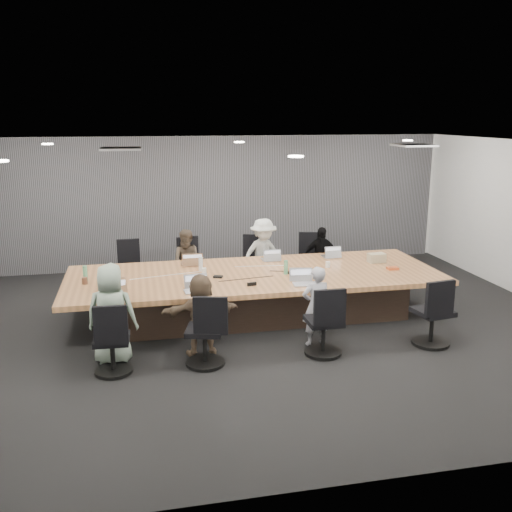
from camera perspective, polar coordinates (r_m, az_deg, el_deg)
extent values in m
cube|color=black|center=(9.02, 0.54, -7.09)|extent=(10.00, 8.00, 0.00)
cube|color=white|center=(8.42, 0.58, 10.98)|extent=(10.00, 8.00, 0.00)
cube|color=silver|center=(12.48, -3.47, 5.47)|extent=(10.00, 0.00, 2.80)
cube|color=silver|center=(4.95, 10.83, -8.12)|extent=(10.00, 0.00, 2.80)
cube|color=slate|center=(12.41, -3.42, 5.41)|extent=(9.80, 0.04, 2.80)
cube|color=#3A2A20|center=(9.37, -0.13, -4.13)|extent=(4.80, 1.40, 0.66)
cube|color=#C0814E|center=(9.26, -0.13, -1.96)|extent=(6.00, 2.20, 0.08)
imported|color=brown|center=(10.43, -6.77, -0.69)|extent=(0.69, 0.59, 1.23)
cube|color=#8C6647|center=(9.87, -6.49, -0.74)|extent=(0.36, 0.25, 0.02)
imported|color=#B7BDB8|center=(10.63, 0.74, 0.07)|extent=(0.98, 0.70, 1.38)
cube|color=#B2B2B7|center=(10.09, 1.43, -0.32)|extent=(0.31, 0.22, 0.02)
imported|color=black|center=(10.95, 6.46, -0.13)|extent=(0.71, 0.34, 1.18)
cube|color=#B2B2B7|center=(10.40, 7.44, 0.00)|extent=(0.31, 0.21, 0.02)
imported|color=#89A08C|center=(7.80, -14.25, -5.62)|extent=(0.74, 0.55, 1.36)
cube|color=#8C6647|center=(8.30, -14.16, -3.93)|extent=(0.38, 0.30, 0.02)
imported|color=brown|center=(7.87, -5.50, -5.86)|extent=(1.09, 0.39, 1.16)
cube|color=#B2B2B7|center=(8.33, -5.97, -3.51)|extent=(0.36, 0.26, 0.02)
imported|color=#A5A4AF|center=(8.20, 6.02, -5.01)|extent=(0.45, 0.31, 1.17)
cube|color=#B2B2B7|center=(8.65, 4.93, -2.83)|extent=(0.38, 0.28, 0.02)
cylinder|color=#59A473|center=(9.17, -16.71, -1.68)|extent=(0.08, 0.08, 0.24)
cylinder|color=#59A473|center=(9.16, 3.00, -1.14)|extent=(0.08, 0.08, 0.23)
cylinder|color=silver|center=(9.41, -5.55, -0.78)|extent=(0.08, 0.08, 0.23)
cylinder|color=white|center=(9.25, -5.21, -1.48)|extent=(0.08, 0.08, 0.09)
cylinder|color=white|center=(9.66, 7.20, -0.86)|extent=(0.10, 0.10, 0.10)
cylinder|color=brown|center=(9.03, -16.76, -2.38)|extent=(0.11, 0.11, 0.10)
cube|color=black|center=(9.01, -3.82, -2.08)|extent=(0.17, 0.14, 0.03)
cube|color=black|center=(9.21, 3.74, -1.71)|extent=(0.16, 0.13, 0.03)
cube|color=black|center=(8.57, -0.42, -2.81)|extent=(0.14, 0.05, 0.05)
cube|color=tan|center=(10.12, 11.96, -0.18)|extent=(0.30, 0.20, 0.16)
cube|color=#C74F22|center=(9.72, 13.50, -1.20)|extent=(0.18, 0.13, 0.04)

